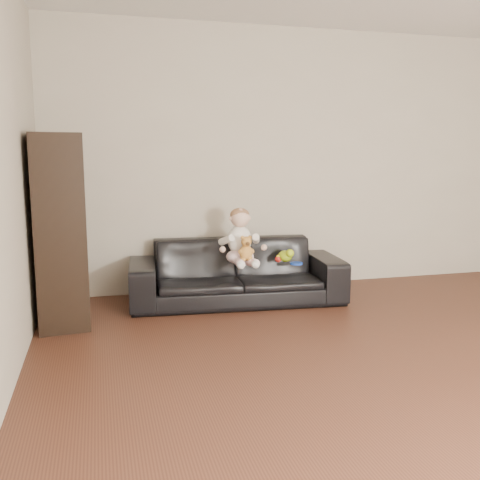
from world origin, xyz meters
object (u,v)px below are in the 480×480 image
object	(u,v)px
cabinet	(59,232)
sofa	(236,271)
teddy_bear	(246,249)
toy_blue_disc	(296,263)
baby	(240,240)
toy_green	(285,256)
toy_rattle	(278,259)

from	to	relation	value
cabinet	sofa	bearing A→B (deg)	5.70
cabinet	teddy_bear	bearing A→B (deg)	-4.03
sofa	toy_blue_disc	xyz separation A→B (m)	(0.50, -0.24, 0.10)
baby	toy_blue_disc	distance (m)	0.55
teddy_bear	toy_blue_disc	xyz separation A→B (m)	(0.48, 0.02, -0.16)
toy_green	toy_rattle	world-z (taller)	toy_green
toy_green	toy_blue_disc	size ratio (longest dim) A/B	1.35
baby	toy_rattle	distance (m)	0.41
sofa	toy_blue_disc	size ratio (longest dim) A/B	17.28
baby	teddy_bear	size ratio (longest dim) A/B	2.33
sofa	baby	size ratio (longest dim) A/B	3.82
sofa	baby	bearing A→B (deg)	-79.84
sofa	toy_rattle	size ratio (longest dim) A/B	32.43
baby	teddy_bear	distance (m)	0.16
toy_rattle	toy_green	bearing A→B (deg)	3.68
toy_rattle	toy_blue_disc	distance (m)	0.18
cabinet	toy_green	xyz separation A→B (m)	(1.96, 0.22, -0.33)
baby	toy_blue_disc	world-z (taller)	baby
teddy_bear	toy_green	distance (m)	0.46
sofa	toy_green	xyz separation A→B (m)	(0.44, -0.11, 0.14)
sofa	toy_rattle	world-z (taller)	sofa
baby	toy_green	bearing A→B (deg)	-2.93
teddy_bear	toy_green	size ratio (longest dim) A/B	1.44
toy_rattle	teddy_bear	bearing A→B (deg)	-156.71
sofa	toy_green	bearing A→B (deg)	-9.17
teddy_bear	sofa	bearing A→B (deg)	76.96
sofa	teddy_bear	xyz separation A→B (m)	(0.02, -0.26, 0.26)
cabinet	teddy_bear	xyz separation A→B (m)	(1.54, 0.07, -0.21)
baby	toy_rattle	world-z (taller)	baby
cabinet	toy_blue_disc	xyz separation A→B (m)	(2.02, 0.09, -0.38)
sofa	cabinet	world-z (taller)	cabinet
baby	cabinet	bearing A→B (deg)	-174.77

